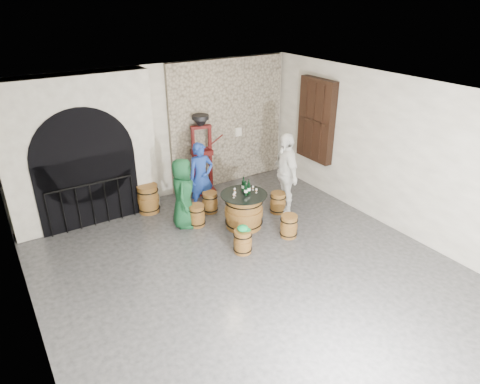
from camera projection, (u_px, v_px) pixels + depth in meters
ground at (255, 277)px, 7.66m from camera, size 8.00×8.00×0.00m
wall_back at (161, 134)px, 10.02m from camera, size 8.00×0.00×8.00m
wall_left at (24, 264)px, 5.28m from camera, size 0.00×8.00×8.00m
wall_right at (399, 157)px, 8.67m from camera, size 0.00×8.00×8.00m
ceiling at (259, 100)px, 6.29m from camera, size 8.00×8.00×0.00m
stone_facing_panel at (228, 123)px, 10.85m from camera, size 3.20×0.12×3.18m
arched_opening at (81, 153)px, 8.91m from camera, size 3.10×0.60×3.19m
shuttered_window at (316, 120)px, 10.35m from camera, size 0.23×1.10×2.00m
barrel_table at (244, 210)px, 9.16m from camera, size 1.00×1.00×0.77m
barrel_stool_left at (197, 215)px, 9.25m from camera, size 0.37×0.37×0.49m
barrel_stool_far at (210, 202)px, 9.82m from camera, size 0.37×0.37×0.49m
barrel_stool_right at (278, 203)px, 9.81m from camera, size 0.37×0.37×0.49m
barrel_stool_near_right at (289, 226)px, 8.84m from camera, size 0.37×0.37×0.49m
barrel_stool_near_left at (243, 241)px, 8.30m from camera, size 0.37×0.37×0.49m
green_cap at (243, 228)px, 8.17m from camera, size 0.26×0.21×0.12m
person_green at (183, 193)px, 9.03m from camera, size 0.79×0.90×1.54m
person_blue at (201, 177)px, 9.73m from camera, size 0.62×0.43×1.61m
person_white at (285, 173)px, 9.63m from camera, size 0.73×1.18×1.87m
wine_bottle_left at (246, 189)px, 8.90m from camera, size 0.08×0.08×0.32m
wine_bottle_center at (249, 188)px, 8.98m from camera, size 0.08×0.08×0.32m
wine_bottle_right at (243, 185)px, 9.09m from camera, size 0.08×0.08×0.32m
tasting_glass_a at (234, 196)px, 8.82m from camera, size 0.05×0.05×0.10m
tasting_glass_b at (253, 188)px, 9.16m from camera, size 0.05×0.05×0.10m
tasting_glass_c at (235, 190)px, 9.06m from camera, size 0.05×0.05×0.10m
tasting_glass_d at (246, 185)px, 9.28m from camera, size 0.05×0.05×0.10m
tasting_glass_e at (256, 191)px, 9.04m from camera, size 0.05×0.05×0.10m
tasting_glass_f at (235, 194)px, 8.90m from camera, size 0.05×0.05×0.10m
side_barrel at (148, 199)px, 9.79m from camera, size 0.50×0.50×0.67m
corking_press at (202, 149)px, 10.38m from camera, size 0.84×0.54×2.00m
control_box at (238, 132)px, 11.02m from camera, size 0.18×0.10×0.22m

